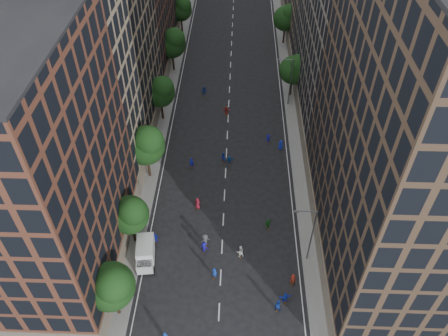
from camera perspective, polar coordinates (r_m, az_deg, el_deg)
name	(u,v)px	position (r m, az deg, el deg)	size (l,w,h in m)	color
ground	(228,120)	(75.30, 0.53, 6.25)	(240.00, 240.00, 0.00)	black
sidewalk_left	(164,94)	(82.44, -7.81, 9.57)	(4.00, 105.00, 0.15)	slate
sidewalk_right	(295,96)	(82.02, 9.20, 9.21)	(4.00, 105.00, 0.15)	slate
bldg_left_a	(33,172)	(48.06, -23.71, -0.53)	(14.00, 22.00, 30.00)	#562F21
bldg_left_b	(90,41)	(65.19, -17.12, 15.60)	(14.00, 26.00, 34.00)	#8A765A
bldg_right_a	(411,133)	(47.85, 23.20, 4.27)	(14.00, 30.00, 36.00)	#473526
bldg_right_b	(355,20)	(72.38, 16.74, 18.07)	(14.00, 28.00, 33.00)	#665E54
tree_left_0	(111,286)	(47.88, -14.49, -14.66)	(5.20, 5.20, 8.83)	black
tree_left_1	(130,214)	(53.85, -12.12, -5.88)	(4.80, 4.80, 8.21)	black
tree_left_2	(146,144)	(61.54, -10.12, 3.09)	(5.60, 5.60, 9.45)	black
tree_left_3	(161,91)	(72.86, -8.27, 9.94)	(5.00, 5.00, 8.58)	black
tree_left_4	(172,42)	(86.32, -6.75, 16.00)	(5.40, 5.40, 9.08)	black
tree_left_5	(181,9)	(100.84, -5.58, 20.02)	(4.80, 4.80, 8.33)	black
tree_right_a	(294,69)	(79.29, 9.18, 12.68)	(5.00, 5.00, 8.39)	black
tree_right_b	(287,17)	(96.80, 8.20, 18.94)	(5.20, 5.20, 8.83)	black
streetlamp_near	(310,233)	(52.29, 11.22, -8.35)	(2.64, 0.22, 9.06)	#595B60
streetlamp_far	(289,80)	(76.99, 8.55, 11.34)	(2.64, 0.22, 9.06)	#595B60
cargo_van	(145,253)	(55.24, -10.22, -10.85)	(2.70, 4.88, 2.49)	white
skater_1	(214,273)	(53.32, -1.27, -13.53)	(0.65, 0.42, 1.77)	#163DB4
skater_2	(278,305)	(51.51, 7.01, -17.35)	(0.86, 0.67, 1.77)	navy
skater_3	(204,247)	(55.49, -2.61, -10.33)	(1.10, 0.63, 1.70)	#18139D
skater_4	(156,238)	(56.98, -8.92, -9.04)	(0.99, 0.41, 1.68)	#1522AD
skater_5	(285,298)	(52.19, 8.00, -16.44)	(1.43, 0.46, 1.55)	#1730BE
skater_6	(198,203)	(60.09, -3.46, -4.64)	(0.90, 0.58, 1.84)	maroon
skater_7	(293,279)	(53.37, 8.97, -14.15)	(0.70, 0.46, 1.93)	maroon
skater_8	(240,252)	(54.95, 2.12, -10.88)	(0.94, 0.73, 1.93)	beige
skater_9	(205,240)	(56.03, -2.47, -9.41)	(1.22, 0.70, 1.90)	#46474C
skater_10	(268,224)	(57.98, 5.76, -7.27)	(1.04, 0.43, 1.78)	#206C25
skater_11	(229,160)	(66.36, 0.72, 1.00)	(1.41, 0.45, 1.52)	#13479D
skater_12	(281,145)	(69.37, 7.40, 2.97)	(0.88, 0.57, 1.80)	#1728BC
skater_13	(191,163)	(65.89, -4.27, 0.66)	(0.66, 0.44, 1.82)	#171FBB
skater_14	(223,157)	(66.82, -0.11, 1.43)	(0.80, 0.62, 1.64)	#152DAC
skater_15	(268,139)	(70.55, 5.78, 3.82)	(1.02, 0.59, 1.58)	#13169D
skater_16	(204,92)	(80.78, -2.60, 9.93)	(1.13, 0.47, 1.93)	#13389D
skater_17	(226,111)	(76.17, 0.30, 7.49)	(1.48, 0.47, 1.59)	#AE251D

